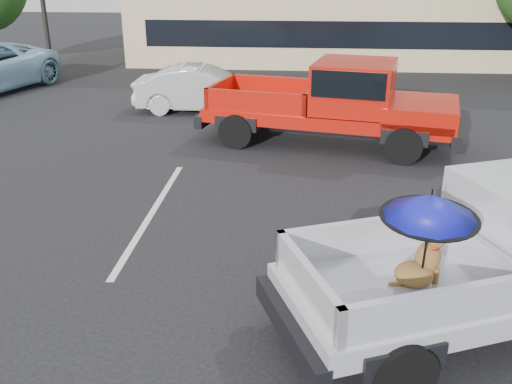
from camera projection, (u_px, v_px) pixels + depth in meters
The scene contains 5 objects.
ground at pixel (315, 273), 8.57m from camera, with size 90.00×90.00×0.00m, color black.
stripe_left at pixel (152, 212), 10.64m from camera, with size 0.12×5.00×0.01m, color silver.
stripe_right at pixel (482, 223), 10.18m from camera, with size 0.12×5.00×0.01m, color silver.
red_pickup at pixel (346, 100), 14.11m from camera, with size 6.74×3.54×2.11m.
silver_sedan at pixel (204, 89), 17.52m from camera, with size 1.47×4.21×1.39m, color #B2B5B9.
Camera 1 is at (-0.27, -7.52, 4.37)m, focal length 40.00 mm.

